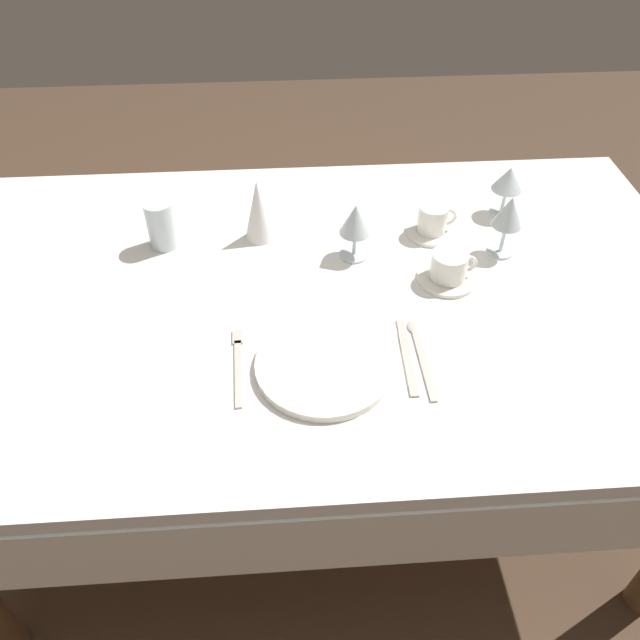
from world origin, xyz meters
The scene contains 15 objects.
ground_plane centered at (0.00, 0.00, 0.00)m, with size 6.00×6.00×0.00m, color #4C3828.
dining_table centered at (0.00, 0.00, 0.66)m, with size 1.80×1.11×0.74m.
dinner_plate centered at (-0.01, -0.25, 0.75)m, with size 0.28×0.28×0.02m, color white.
fork_outer centered at (-0.19, -0.22, 0.74)m, with size 0.03×0.21×0.00m.
dinner_knife centered at (0.16, -0.23, 0.74)m, with size 0.02×0.22×0.00m.
spoon_soup centered at (0.19, -0.21, 0.74)m, with size 0.03×0.23×0.01m.
saucer_left centered at (0.29, 0.01, 0.74)m, with size 0.14×0.14×0.01m, color white.
coffee_cup_left centered at (0.29, 0.01, 0.78)m, with size 0.11×0.08×0.06m.
saucer_right centered at (0.29, 0.20, 0.74)m, with size 0.13×0.13×0.01m, color white.
coffee_cup_right centered at (0.29, 0.20, 0.78)m, with size 0.10×0.07×0.07m.
wine_glass_centre centered at (0.44, 0.11, 0.85)m, with size 0.07×0.07×0.16m.
wine_glass_left centered at (0.09, 0.12, 0.84)m, with size 0.08×0.08×0.14m.
wine_glass_right centered at (0.49, 0.28, 0.84)m, with size 0.08×0.08×0.13m.
drink_tumbler centered at (-0.38, 0.19, 0.79)m, with size 0.07×0.07×0.12m.
napkin_folded centered at (-0.14, 0.21, 0.82)m, with size 0.08×0.08×0.16m, color white.
Camera 1 is at (-0.08, -1.09, 1.66)m, focal length 35.11 mm.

